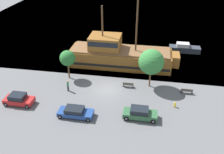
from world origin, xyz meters
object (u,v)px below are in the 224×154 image
object	(u,v)px
fire_hydrant	(175,104)
pedestrian_walking_near	(68,86)
parked_car_curb_front	(75,112)
bench_promenade_east	(187,91)
moored_boat_dockside	(184,48)
parked_car_curb_mid	(19,99)
parked_car_curb_rear	(140,113)
bench_promenade_west	(128,85)
pirate_ship	(119,55)

from	to	relation	value
fire_hydrant	pedestrian_walking_near	xyz separation A→B (m)	(-15.60, 1.42, 0.50)
parked_car_curb_front	bench_promenade_east	size ratio (longest dim) A/B	2.71
moored_boat_dockside	parked_car_curb_mid	world-z (taller)	moored_boat_dockside
parked_car_curb_front	bench_promenade_east	distance (m)	16.61
fire_hydrant	pedestrian_walking_near	distance (m)	15.67
moored_boat_dockside	parked_car_curb_rear	xyz separation A→B (m)	(-7.20, -22.08, 0.05)
bench_promenade_east	parked_car_curb_front	bearing A→B (deg)	-151.88
parked_car_curb_front	pedestrian_walking_near	world-z (taller)	pedestrian_walking_near
bench_promenade_east	parked_car_curb_mid	bearing A→B (deg)	-164.19
moored_boat_dockside	parked_car_curb_front	xyz separation A→B (m)	(-15.43, -23.07, -0.06)
moored_boat_dockside	parked_car_curb_rear	distance (m)	23.22
moored_boat_dockside	parked_car_curb_front	bearing A→B (deg)	-123.77
bench_promenade_west	fire_hydrant	bearing A→B (deg)	-30.14
pirate_ship	moored_boat_dockside	bearing A→B (deg)	32.69
moored_boat_dockside	fire_hydrant	distance (m)	19.10
parked_car_curb_front	parked_car_curb_rear	distance (m)	8.29
pirate_ship	bench_promenade_west	size ratio (longest dim) A/B	11.65
pirate_ship	parked_car_curb_mid	size ratio (longest dim) A/B	4.73
fire_hydrant	bench_promenade_west	distance (m)	7.90
parked_car_curb_front	pedestrian_walking_near	bearing A→B (deg)	116.98
parked_car_curb_rear	bench_promenade_west	xyz separation A→B (m)	(-2.30, 7.13, -0.32)
moored_boat_dockside	bench_promenade_east	bearing A→B (deg)	-92.91
pirate_ship	parked_car_curb_mid	world-z (taller)	pirate_ship
pirate_ship	pedestrian_walking_near	size ratio (longest dim) A/B	10.73
parked_car_curb_mid	pedestrian_walking_near	xyz separation A→B (m)	(5.66, 4.30, 0.15)
pirate_ship	parked_car_curb_mid	xyz separation A→B (m)	(-11.86, -14.05, -1.20)
parked_car_curb_mid	fire_hydrant	bearing A→B (deg)	7.71
bench_promenade_east	bench_promenade_west	distance (m)	8.73
parked_car_curb_rear	fire_hydrant	bearing A→B (deg)	34.91
pedestrian_walking_near	parked_car_curb_rear	bearing A→B (deg)	-22.49
moored_boat_dockside	pedestrian_walking_near	size ratio (longest dim) A/B	3.37
pedestrian_walking_near	bench_promenade_east	bearing A→B (deg)	7.36
moored_boat_dockside	parked_car_curb_front	distance (m)	27.75
moored_boat_dockside	bench_promenade_west	size ratio (longest dim) A/B	3.66
parked_car_curb_rear	bench_promenade_east	distance (m)	9.39
parked_car_curb_front	bench_promenade_west	xyz separation A→B (m)	(5.93, 8.12, -0.21)
moored_boat_dockside	fire_hydrant	bearing A→B (deg)	-98.03
fire_hydrant	bench_promenade_west	bearing A→B (deg)	149.86
pirate_ship	pedestrian_walking_near	bearing A→B (deg)	-122.43
pirate_ship	bench_promenade_east	world-z (taller)	pirate_ship
parked_car_curb_mid	pedestrian_walking_near	bearing A→B (deg)	37.20
parked_car_curb_front	bench_promenade_east	bearing A→B (deg)	28.12
fire_hydrant	bench_promenade_west	xyz separation A→B (m)	(-6.83, 3.97, 0.02)
bench_promenade_east	pedestrian_walking_near	size ratio (longest dim) A/B	0.94
pirate_ship	parked_car_curb_rear	distance (m)	15.18
parked_car_curb_rear	pirate_ship	bearing A→B (deg)	108.76
pirate_ship	moored_boat_dockside	xyz separation A→B (m)	(12.07, 7.74, -1.25)
pirate_ship	pedestrian_walking_near	xyz separation A→B (m)	(-6.20, -9.75, -1.05)
moored_boat_dockside	parked_car_curb_rear	size ratio (longest dim) A/B	1.38
pirate_ship	bench_promenade_west	bearing A→B (deg)	-70.37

